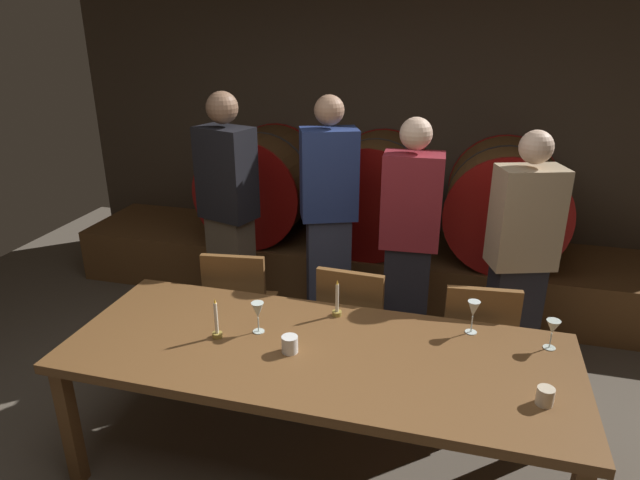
{
  "coord_description": "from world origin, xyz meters",
  "views": [
    {
      "loc": [
        0.69,
        -2.01,
        2.23
      ],
      "look_at": [
        -0.08,
        0.8,
        1.07
      ],
      "focal_mm": 31.27,
      "sensor_mm": 36.0,
      "label": 1
    }
  ],
  "objects_px": {
    "candle_right": "(337,306)",
    "cup_right": "(545,396)",
    "dining_table": "(317,360)",
    "guest_center_left": "(329,221)",
    "wine_barrel_center": "(376,193)",
    "wine_glass_center": "(473,310)",
    "cup_left": "(290,344)",
    "wine_glass_left": "(258,311)",
    "chair_left": "(240,304)",
    "guest_far_right": "(520,262)",
    "chair_center": "(354,323)",
    "wine_barrel_right": "(505,203)",
    "wine_barrel_left": "(262,184)",
    "guest_center_right": "(409,241)",
    "wine_glass_right": "(553,328)",
    "guest_far_left": "(229,216)",
    "chair_right": "(476,341)",
    "candle_left": "(217,326)"
  },
  "relations": [
    {
      "from": "candle_right",
      "to": "cup_right",
      "type": "bearing_deg",
      "value": -26.32
    },
    {
      "from": "dining_table",
      "to": "guest_center_left",
      "type": "xyz_separation_m",
      "value": [
        -0.28,
        1.31,
        0.25
      ]
    },
    {
      "from": "wine_barrel_center",
      "to": "dining_table",
      "type": "distance_m",
      "value": 2.13
    },
    {
      "from": "wine_glass_center",
      "to": "cup_left",
      "type": "xyz_separation_m",
      "value": [
        -0.84,
        -0.41,
        -0.09
      ]
    },
    {
      "from": "candle_right",
      "to": "wine_glass_left",
      "type": "xyz_separation_m",
      "value": [
        -0.35,
        -0.27,
        0.06
      ]
    },
    {
      "from": "wine_glass_left",
      "to": "chair_left",
      "type": "bearing_deg",
      "value": 120.98
    },
    {
      "from": "guest_far_right",
      "to": "wine_glass_left",
      "type": "xyz_separation_m",
      "value": [
        -1.33,
        -1.01,
        0.01
      ]
    },
    {
      "from": "wine_glass_center",
      "to": "guest_far_right",
      "type": "bearing_deg",
      "value": 70.03
    },
    {
      "from": "chair_center",
      "to": "guest_center_left",
      "type": "height_order",
      "value": "guest_center_left"
    },
    {
      "from": "wine_barrel_right",
      "to": "cup_left",
      "type": "height_order",
      "value": "wine_barrel_right"
    },
    {
      "from": "guest_center_left",
      "to": "wine_glass_center",
      "type": "distance_m",
      "value": 1.39
    },
    {
      "from": "candle_right",
      "to": "wine_barrel_center",
      "type": "bearing_deg",
      "value": 93.14
    },
    {
      "from": "dining_table",
      "to": "wine_glass_center",
      "type": "relative_size",
      "value": 13.88
    },
    {
      "from": "wine_barrel_left",
      "to": "cup_right",
      "type": "distance_m",
      "value": 3.1
    },
    {
      "from": "wine_barrel_center",
      "to": "chair_left",
      "type": "distance_m",
      "value": 1.57
    },
    {
      "from": "guest_center_left",
      "to": "wine_glass_center",
      "type": "xyz_separation_m",
      "value": [
        1.0,
        -0.95,
        -0.05
      ]
    },
    {
      "from": "wine_glass_left",
      "to": "wine_glass_center",
      "type": "relative_size",
      "value": 0.94
    },
    {
      "from": "guest_center_right",
      "to": "wine_glass_right",
      "type": "bearing_deg",
      "value": 128.1
    },
    {
      "from": "guest_far_left",
      "to": "guest_center_left",
      "type": "bearing_deg",
      "value": -152.54
    },
    {
      "from": "wine_glass_left",
      "to": "wine_glass_right",
      "type": "bearing_deg",
      "value": 9.12
    },
    {
      "from": "guest_center_right",
      "to": "cup_right",
      "type": "bearing_deg",
      "value": 114.83
    },
    {
      "from": "chair_left",
      "to": "guest_far_left",
      "type": "distance_m",
      "value": 0.67
    },
    {
      "from": "wine_barrel_right",
      "to": "cup_left",
      "type": "xyz_separation_m",
      "value": [
        -1.05,
        -2.17,
        -0.13
      ]
    },
    {
      "from": "wine_barrel_right",
      "to": "cup_left",
      "type": "bearing_deg",
      "value": -115.88
    },
    {
      "from": "guest_far_right",
      "to": "cup_left",
      "type": "distance_m",
      "value": 1.6
    },
    {
      "from": "guest_far_right",
      "to": "cup_right",
      "type": "height_order",
      "value": "guest_far_right"
    },
    {
      "from": "chair_right",
      "to": "cup_right",
      "type": "distance_m",
      "value": 0.92
    },
    {
      "from": "cup_left",
      "to": "guest_far_right",
      "type": "bearing_deg",
      "value": 45.97
    },
    {
      "from": "chair_center",
      "to": "guest_center_left",
      "type": "bearing_deg",
      "value": -59.16
    },
    {
      "from": "candle_right",
      "to": "wine_glass_right",
      "type": "distance_m",
      "value": 1.08
    },
    {
      "from": "chair_left",
      "to": "wine_glass_left",
      "type": "relative_size",
      "value": 5.25
    },
    {
      "from": "chair_right",
      "to": "guest_far_right",
      "type": "xyz_separation_m",
      "value": [
        0.22,
        0.41,
        0.35
      ]
    },
    {
      "from": "chair_center",
      "to": "chair_right",
      "type": "bearing_deg",
      "value": -178.2
    },
    {
      "from": "chair_center",
      "to": "candle_left",
      "type": "bearing_deg",
      "value": 55.92
    },
    {
      "from": "wine_barrel_center",
      "to": "wine_barrel_left",
      "type": "bearing_deg",
      "value": 180.0
    },
    {
      "from": "cup_right",
      "to": "guest_center_left",
      "type": "bearing_deg",
      "value": 131.77
    },
    {
      "from": "wine_barrel_center",
      "to": "guest_center_right",
      "type": "height_order",
      "value": "guest_center_right"
    },
    {
      "from": "guest_far_right",
      "to": "wine_glass_left",
      "type": "height_order",
      "value": "guest_far_right"
    },
    {
      "from": "wine_barrel_left",
      "to": "wine_glass_left",
      "type": "distance_m",
      "value": 2.17
    },
    {
      "from": "candle_right",
      "to": "chair_right",
      "type": "bearing_deg",
      "value": 23.84
    },
    {
      "from": "wine_barrel_left",
      "to": "wine_barrel_center",
      "type": "distance_m",
      "value": 0.99
    },
    {
      "from": "guest_far_left",
      "to": "guest_center_left",
      "type": "height_order",
      "value": "guest_far_left"
    },
    {
      "from": "wine_glass_right",
      "to": "chair_left",
      "type": "bearing_deg",
      "value": 166.73
    },
    {
      "from": "wine_barrel_center",
      "to": "wine_glass_right",
      "type": "relative_size",
      "value": 5.9
    },
    {
      "from": "wine_barrel_center",
      "to": "cup_right",
      "type": "xyz_separation_m",
      "value": [
        1.11,
        -2.27,
        -0.13
      ]
    },
    {
      "from": "wine_barrel_right",
      "to": "chair_right",
      "type": "distance_m",
      "value": 1.5
    },
    {
      "from": "dining_table",
      "to": "cup_left",
      "type": "distance_m",
      "value": 0.17
    },
    {
      "from": "chair_left",
      "to": "wine_glass_center",
      "type": "distance_m",
      "value": 1.55
    },
    {
      "from": "wine_barrel_center",
      "to": "guest_center_left",
      "type": "bearing_deg",
      "value": -103.88
    },
    {
      "from": "chair_left",
      "to": "wine_glass_right",
      "type": "relative_size",
      "value": 5.74
    }
  ]
}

